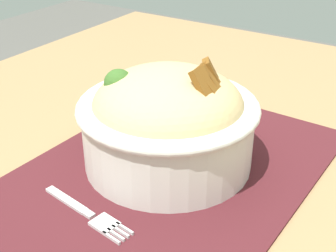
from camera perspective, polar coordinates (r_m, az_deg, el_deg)
name	(u,v)px	position (r m, az deg, el deg)	size (l,w,h in m)	color
table	(150,236)	(0.58, -2.27, -13.25)	(1.24, 0.95, 0.76)	#99754C
placemat	(156,178)	(0.55, -1.46, -6.38)	(0.47, 0.31, 0.00)	#47191E
bowl	(168,119)	(0.55, -0.01, 0.84)	(0.21, 0.21, 0.13)	silver
fork	(89,214)	(0.50, -9.64, -10.57)	(0.03, 0.13, 0.00)	silver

